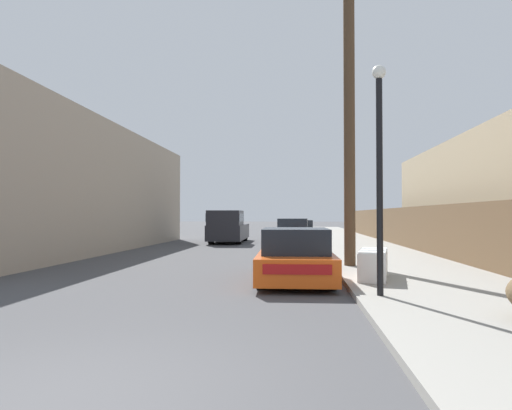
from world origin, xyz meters
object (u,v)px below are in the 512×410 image
Objects in this scene: discarded_fridge at (373,264)px; pickup_truck at (228,227)px; car_parked_mid at (293,233)px; utility_pole at (349,110)px; parked_sports_car_red at (295,257)px; car_parked_far at (300,230)px; street_lamp at (379,160)px.

pickup_truck is (-5.80, 15.30, 0.47)m from discarded_fridge.
car_parked_mid is 10.99m from utility_pole.
parked_sports_car_red is (-1.85, 0.17, 0.13)m from discarded_fridge.
car_parked_mid is 0.74× the size of pickup_truck.
utility_pole is (-0.23, 2.76, 4.34)m from discarded_fridge.
parked_sports_car_red is at bearing -91.97° from car_parked_far.
utility_pole is (5.57, -12.54, 3.86)m from pickup_truck.
discarded_fridge is 5.14m from utility_pole.
parked_sports_car_red is at bearing 122.26° from street_lamp.
utility_pole reaches higher than car_parked_far.
pickup_truck is at bearing 122.82° from discarded_fridge.
car_parked_far is 16.90m from utility_pole.
pickup_truck is at bearing 148.97° from car_parked_mid.
car_parked_far is 5.66m from pickup_truck.
pickup_truck is 18.57m from street_lamp.
car_parked_far is (-1.60, 19.08, 0.15)m from discarded_fridge.
parked_sports_car_red is 3.62m from street_lamp.
pickup_truck is 1.31× the size of street_lamp.
utility_pole is at bearing -77.91° from car_parked_mid.
parked_sports_car_red is 15.64m from pickup_truck.
car_parked_far is at bearing 93.56° from street_lamp.
car_parked_far is 0.44× the size of utility_pole.
street_lamp is (1.33, -21.42, 2.04)m from car_parked_far.
parked_sports_car_red is at bearing -87.21° from car_parked_mid.
car_parked_mid is 15.36m from street_lamp.
pickup_truck is (-3.95, 15.13, 0.34)m from parked_sports_car_red.
street_lamp is (5.53, -17.64, 1.73)m from pickup_truck.
parked_sports_car_red reaches higher than discarded_fridge.
parked_sports_car_red is 1.02× the size of car_parked_mid.
car_parked_mid is (-0.13, 12.62, 0.08)m from parked_sports_car_red.
parked_sports_car_red is at bearing -173.17° from discarded_fridge.
car_parked_mid is at bearing 89.51° from parked_sports_car_red.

